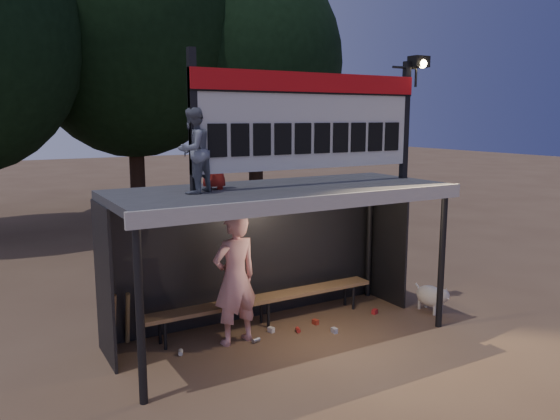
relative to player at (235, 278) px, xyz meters
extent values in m
plane|color=brown|center=(0.70, -0.16, -0.99)|extent=(80.00, 80.00, 0.00)
imported|color=white|center=(0.00, 0.00, 0.00)|extent=(0.78, 0.57, 1.99)
imported|color=slate|center=(-0.66, -0.16, 1.90)|extent=(0.70, 0.66, 1.14)
imported|color=#A42119|center=(-0.25, 0.11, 1.76)|extent=(0.51, 0.46, 0.88)
cube|color=#373739|center=(0.70, -0.16, 1.27)|extent=(5.00, 2.00, 0.12)
cube|color=beige|center=(0.70, -1.18, 1.23)|extent=(5.10, 0.06, 0.20)
cylinder|color=black|center=(-1.70, -1.06, 0.11)|extent=(0.10, 0.10, 2.20)
cylinder|color=black|center=(3.10, -1.06, 0.11)|extent=(0.10, 0.10, 2.20)
cylinder|color=black|center=(-1.70, 0.74, 0.11)|extent=(0.10, 0.10, 2.20)
cylinder|color=black|center=(3.10, 0.74, 0.11)|extent=(0.10, 0.10, 2.20)
cube|color=black|center=(0.70, 0.84, 0.11)|extent=(5.00, 0.04, 2.20)
cube|color=black|center=(-1.80, 0.34, 0.11)|extent=(0.04, 1.00, 2.20)
cube|color=black|center=(3.20, 0.34, 0.11)|extent=(0.04, 1.00, 2.20)
cylinder|color=black|center=(0.70, 0.84, 1.16)|extent=(5.00, 0.06, 0.06)
cube|color=black|center=(-0.65, -0.16, 2.28)|extent=(0.10, 0.10, 1.90)
cube|color=black|center=(3.05, -0.16, 2.28)|extent=(0.10, 0.10, 1.90)
cube|color=silver|center=(1.20, -0.16, 2.28)|extent=(3.80, 0.08, 1.40)
cube|color=red|center=(1.20, -0.21, 2.84)|extent=(3.80, 0.04, 0.28)
cube|color=black|center=(1.20, -0.21, 2.69)|extent=(3.80, 0.02, 0.03)
cube|color=black|center=(-0.33, -0.21, 2.03)|extent=(0.27, 0.03, 0.45)
cube|color=black|center=(0.01, -0.21, 2.03)|extent=(0.27, 0.03, 0.45)
cube|color=black|center=(0.35, -0.21, 2.03)|extent=(0.27, 0.03, 0.45)
cube|color=black|center=(0.69, -0.21, 2.03)|extent=(0.27, 0.03, 0.45)
cube|color=black|center=(1.03, -0.21, 2.03)|extent=(0.27, 0.03, 0.45)
cube|color=black|center=(1.37, -0.21, 2.03)|extent=(0.27, 0.03, 0.45)
cube|color=black|center=(1.71, -0.21, 2.03)|extent=(0.27, 0.03, 0.45)
cube|color=black|center=(2.05, -0.21, 2.03)|extent=(0.27, 0.03, 0.45)
cube|color=black|center=(2.39, -0.21, 2.03)|extent=(0.27, 0.03, 0.45)
cube|color=black|center=(2.73, -0.21, 2.03)|extent=(0.27, 0.03, 0.45)
cylinder|color=black|center=(3.00, -0.16, 3.13)|extent=(0.50, 0.04, 0.04)
cylinder|color=black|center=(3.25, -0.16, 2.98)|extent=(0.04, 0.04, 0.30)
cube|color=black|center=(3.25, -0.21, 3.23)|extent=(0.30, 0.22, 0.18)
sphere|color=#FFD88C|center=(3.25, -0.30, 3.19)|extent=(0.14, 0.14, 0.14)
cube|color=olive|center=(0.70, 0.39, -0.54)|extent=(4.00, 0.35, 0.06)
cylinder|color=black|center=(-1.00, 0.27, -0.77)|extent=(0.05, 0.05, 0.45)
cylinder|color=black|center=(-1.00, 0.51, -0.77)|extent=(0.05, 0.05, 0.45)
cylinder|color=black|center=(0.70, 0.27, -0.77)|extent=(0.05, 0.05, 0.45)
cylinder|color=black|center=(0.70, 0.51, -0.77)|extent=(0.05, 0.05, 0.45)
cylinder|color=black|center=(2.40, 0.27, -0.77)|extent=(0.05, 0.05, 0.45)
cylinder|color=black|center=(2.40, 0.51, -0.77)|extent=(0.05, 0.05, 0.45)
cylinder|color=#321F16|center=(1.70, 11.34, 1.10)|extent=(0.50, 0.50, 4.18)
ellipsoid|color=black|center=(1.70, 11.34, 5.18)|extent=(7.22, 7.22, 8.36)
cylinder|color=black|center=(5.70, 10.34, 0.77)|extent=(0.50, 0.50, 3.52)
ellipsoid|color=black|center=(5.70, 10.34, 4.21)|extent=(6.08, 6.08, 7.04)
ellipsoid|color=white|center=(3.50, -0.48, -0.72)|extent=(0.36, 0.58, 0.36)
sphere|color=beige|center=(3.50, -0.76, -0.63)|extent=(0.22, 0.22, 0.22)
cone|color=beige|center=(3.50, -0.86, -0.65)|extent=(0.10, 0.10, 0.10)
cone|color=beige|center=(3.45, -0.78, -0.53)|extent=(0.06, 0.06, 0.07)
cone|color=beige|center=(3.55, -0.78, -0.53)|extent=(0.06, 0.06, 0.07)
cylinder|color=beige|center=(3.42, -0.66, -0.90)|extent=(0.05, 0.05, 0.18)
cylinder|color=beige|center=(3.58, -0.66, -0.90)|extent=(0.05, 0.05, 0.18)
cylinder|color=beige|center=(3.42, -0.30, -0.90)|extent=(0.05, 0.05, 0.18)
cylinder|color=beige|center=(3.58, -0.30, -0.90)|extent=(0.05, 0.05, 0.18)
cylinder|color=silver|center=(3.50, -0.18, -0.65)|extent=(0.04, 0.16, 0.14)
cylinder|color=#A3774C|center=(-1.63, 0.66, -0.56)|extent=(0.07, 0.27, 0.84)
cylinder|color=#997A47|center=(-1.43, 0.66, -0.56)|extent=(0.08, 0.30, 0.83)
cylinder|color=black|center=(-1.23, 0.66, -0.56)|extent=(0.09, 0.33, 0.83)
cube|color=#B31E21|center=(2.58, -0.10, -0.95)|extent=(0.12, 0.10, 0.08)
cylinder|color=#ABABB0|center=(0.26, -0.16, -0.96)|extent=(0.13, 0.09, 0.07)
cube|color=silver|center=(0.65, 0.07, -0.95)|extent=(0.10, 0.12, 0.08)
cylinder|color=red|center=(1.02, -0.13, -0.96)|extent=(0.10, 0.14, 0.07)
cube|color=#BABABF|center=(1.49, -0.44, -0.95)|extent=(0.07, 0.10, 0.08)
cylinder|color=beige|center=(-0.87, 0.00, -0.96)|extent=(0.11, 0.14, 0.07)
cube|color=#AE2F1D|center=(1.43, 0.00, -0.95)|extent=(0.09, 0.11, 0.08)
camera|label=1|loc=(-3.27, -7.03, 2.34)|focal=35.00mm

